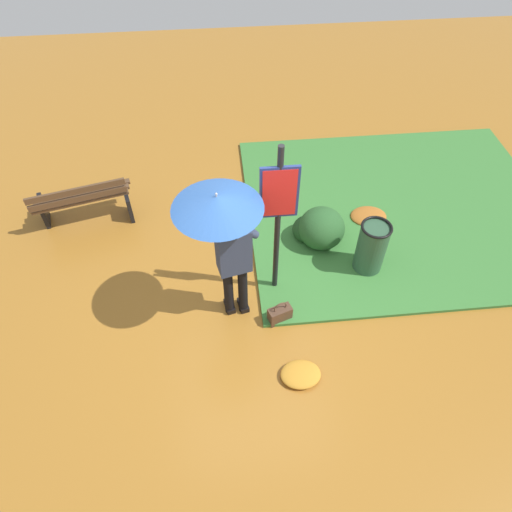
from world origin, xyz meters
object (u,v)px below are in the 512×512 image
at_px(info_sign_post, 278,209).
at_px(trash_bin, 371,248).
at_px(handbag, 280,314).
at_px(person_with_umbrella, 225,227).
at_px(park_bench, 83,201).

relative_size(info_sign_post, trash_bin, 2.76).
bearing_deg(handbag, info_sign_post, -90.57).
bearing_deg(handbag, person_with_umbrella, -18.23).
relative_size(park_bench, trash_bin, 1.71).
xyz_separation_m(handbag, park_bench, (2.70, -2.14, 0.28)).
height_order(person_with_umbrella, trash_bin, person_with_umbrella).
bearing_deg(handbag, trash_bin, -150.68).
relative_size(person_with_umbrella, info_sign_post, 0.89).
bearing_deg(park_bench, trash_bin, 161.10).
bearing_deg(info_sign_post, trash_bin, -171.04).
distance_m(person_with_umbrella, info_sign_post, 0.72).
xyz_separation_m(person_with_umbrella, handbag, (-0.62, 0.20, -1.42)).
height_order(info_sign_post, trash_bin, info_sign_post).
distance_m(park_bench, trash_bin, 4.28).
relative_size(handbag, trash_bin, 0.44).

